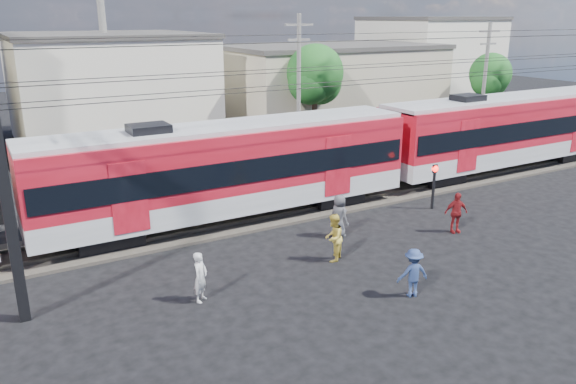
% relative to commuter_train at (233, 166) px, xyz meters
% --- Properties ---
extents(ground, '(120.00, 120.00, 0.00)m').
position_rel_commuter_train_xyz_m(ground, '(1.33, -8.00, -2.40)').
color(ground, black).
rests_on(ground, ground).
extents(track_bed, '(70.00, 3.40, 0.12)m').
position_rel_commuter_train_xyz_m(track_bed, '(1.33, 0.00, -2.34)').
color(track_bed, '#2D2823').
rests_on(track_bed, ground).
extents(rail_near, '(70.00, 0.12, 0.12)m').
position_rel_commuter_train_xyz_m(rail_near, '(1.33, -0.75, -2.22)').
color(rail_near, '#59544C').
rests_on(rail_near, track_bed).
extents(rail_far, '(70.00, 0.12, 0.12)m').
position_rel_commuter_train_xyz_m(rail_far, '(1.33, 0.75, -2.22)').
color(rail_far, '#59544C').
rests_on(rail_far, track_bed).
extents(commuter_train, '(50.30, 3.08, 4.17)m').
position_rel_commuter_train_xyz_m(commuter_train, '(0.00, 0.00, 0.00)').
color(commuter_train, black).
rests_on(commuter_train, ground).
extents(catenary, '(70.00, 9.30, 7.52)m').
position_rel_commuter_train_xyz_m(catenary, '(-7.32, -0.00, 2.73)').
color(catenary, black).
rests_on(catenary, ground).
extents(building_midwest, '(12.24, 12.24, 7.30)m').
position_rel_commuter_train_xyz_m(building_midwest, '(-0.67, 19.00, 1.25)').
color(building_midwest, beige).
rests_on(building_midwest, ground).
extents(building_mideast, '(16.32, 10.20, 6.30)m').
position_rel_commuter_train_xyz_m(building_mideast, '(15.33, 16.00, 0.75)').
color(building_mideast, tan).
rests_on(building_mideast, ground).
extents(building_east, '(10.20, 10.20, 8.30)m').
position_rel_commuter_train_xyz_m(building_east, '(29.33, 20.00, 1.75)').
color(building_east, beige).
rests_on(building_east, ground).
extents(utility_pole_mid, '(1.80, 0.24, 8.50)m').
position_rel_commuter_train_xyz_m(utility_pole_mid, '(7.33, 7.00, 2.13)').
color(utility_pole_mid, slate).
rests_on(utility_pole_mid, ground).
extents(utility_pole_east, '(1.80, 0.24, 8.00)m').
position_rel_commuter_train_xyz_m(utility_pole_east, '(21.33, 6.00, 1.88)').
color(utility_pole_east, slate).
rests_on(utility_pole_east, ground).
extents(tree_near, '(3.82, 3.64, 6.72)m').
position_rel_commuter_train_xyz_m(tree_near, '(10.52, 10.09, 2.26)').
color(tree_near, '#382619').
rests_on(tree_near, ground).
extents(tree_far, '(3.36, 3.12, 5.76)m').
position_rel_commuter_train_xyz_m(tree_far, '(25.52, 9.09, 1.59)').
color(tree_far, '#382619').
rests_on(tree_far, ground).
extents(pedestrian_a, '(0.68, 0.67, 1.59)m').
position_rel_commuter_train_xyz_m(pedestrian_a, '(-3.83, -5.96, -1.61)').
color(pedestrian_a, beige).
rests_on(pedestrian_a, ground).
extents(pedestrian_b, '(1.07, 1.05, 1.74)m').
position_rel_commuter_train_xyz_m(pedestrian_b, '(1.36, -5.49, -1.53)').
color(pedestrian_b, gold).
rests_on(pedestrian_b, ground).
extents(pedestrian_c, '(1.12, 0.81, 1.57)m').
position_rel_commuter_train_xyz_m(pedestrian_c, '(1.99, -8.92, -1.62)').
color(pedestrian_c, navy).
rests_on(pedestrian_c, ground).
extents(pedestrian_d, '(1.05, 0.68, 1.67)m').
position_rel_commuter_train_xyz_m(pedestrian_d, '(7.17, -5.65, -1.57)').
color(pedestrian_d, maroon).
rests_on(pedestrian_d, ground).
extents(pedestrian_e, '(0.71, 0.94, 1.73)m').
position_rel_commuter_train_xyz_m(pedestrian_e, '(2.83, -3.70, -1.54)').
color(pedestrian_e, '#434348').
rests_on(pedestrian_e, ground).
extents(car_silver, '(3.89, 1.77, 1.29)m').
position_rel_commuter_train_xyz_m(car_silver, '(22.87, 4.99, -1.76)').
color(car_silver, silver).
rests_on(car_silver, ground).
extents(car_white, '(4.74, 2.61, 1.48)m').
position_rel_commuter_train_xyz_m(car_white, '(26.72, 4.40, -1.66)').
color(car_white, beige).
rests_on(car_white, ground).
extents(crossing_signal, '(0.30, 0.30, 2.07)m').
position_rel_commuter_train_xyz_m(crossing_signal, '(8.44, -3.03, -0.97)').
color(crossing_signal, black).
rests_on(crossing_signal, ground).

